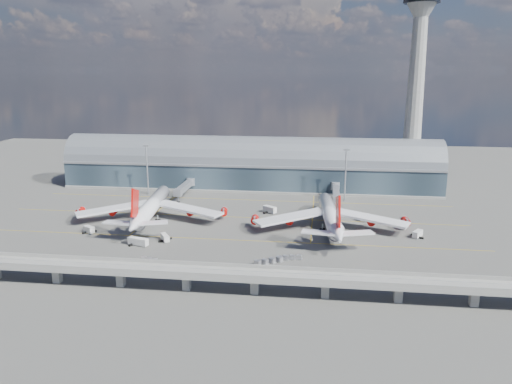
# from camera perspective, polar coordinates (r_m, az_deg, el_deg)

# --- Properties ---
(ground) EXTENTS (500.00, 500.00, 0.00)m
(ground) POSITION_cam_1_polar(r_m,az_deg,el_deg) (199.57, -3.79, -4.48)
(ground) COLOR #474744
(ground) RESTS_ON ground
(taxi_lines) EXTENTS (200.00, 80.12, 0.01)m
(taxi_lines) POSITION_cam_1_polar(r_m,az_deg,el_deg) (220.30, -2.68, -2.70)
(taxi_lines) COLOR gold
(taxi_lines) RESTS_ON ground
(terminal) EXTENTS (200.00, 30.00, 28.00)m
(terminal) POSITION_cam_1_polar(r_m,az_deg,el_deg) (271.34, -0.66, 2.90)
(terminal) COLOR #212D38
(terminal) RESTS_ON ground
(control_tower) EXTENTS (19.00, 19.00, 103.00)m
(control_tower) POSITION_cam_1_polar(r_m,az_deg,el_deg) (273.31, 17.75, 10.86)
(control_tower) COLOR gray
(control_tower) RESTS_ON ground
(guideway) EXTENTS (220.00, 8.50, 7.20)m
(guideway) POSITION_cam_1_polar(r_m,az_deg,el_deg) (147.55, -7.98, -9.11)
(guideway) COLOR gray
(guideway) RESTS_ON ground
(floodlight_mast_left) EXTENTS (3.00, 0.70, 25.70)m
(floodlight_mast_left) POSITION_cam_1_polar(r_m,az_deg,el_deg) (260.83, -12.34, 2.66)
(floodlight_mast_left) COLOR gray
(floodlight_mast_left) RESTS_ON ground
(floodlight_mast_right) EXTENTS (3.00, 0.70, 25.70)m
(floodlight_mast_right) POSITION_cam_1_polar(r_m,az_deg,el_deg) (246.08, 10.19, 2.11)
(floodlight_mast_right) COLOR gray
(floodlight_mast_right) RESTS_ON ground
(airliner_left) EXTENTS (64.91, 68.26, 20.80)m
(airliner_left) POSITION_cam_1_polar(r_m,az_deg,el_deg) (215.85, -11.94, -1.70)
(airliner_left) COLOR white
(airliner_left) RESTS_ON ground
(airliner_right) EXTENTS (63.94, 66.85, 21.20)m
(airliner_right) POSITION_cam_1_polar(r_m,az_deg,el_deg) (201.56, 8.49, -2.78)
(airliner_right) COLOR white
(airliner_right) RESTS_ON ground
(jet_bridge_left) EXTENTS (4.40, 28.00, 7.25)m
(jet_bridge_left) POSITION_cam_1_polar(r_m,az_deg,el_deg) (254.76, -8.10, 0.64)
(jet_bridge_left) COLOR gray
(jet_bridge_left) RESTS_ON ground
(jet_bridge_right) EXTENTS (4.40, 32.00, 7.25)m
(jet_bridge_right) POSITION_cam_1_polar(r_m,az_deg,el_deg) (243.99, 9.12, 0.02)
(jet_bridge_right) COLOR gray
(jet_bridge_right) RESTS_ON ground
(service_truck_0) EXTENTS (4.91, 6.09, 2.48)m
(service_truck_0) POSITION_cam_1_polar(r_m,az_deg,el_deg) (190.72, -10.37, -5.15)
(service_truck_0) COLOR silver
(service_truck_0) RESTS_ON ground
(service_truck_1) EXTENTS (5.20, 4.37, 2.76)m
(service_truck_1) POSITION_cam_1_polar(r_m,az_deg,el_deg) (207.12, -18.54, -4.10)
(service_truck_1) COLOR silver
(service_truck_1) RESTS_ON ground
(service_truck_2) EXTENTS (8.13, 4.47, 2.83)m
(service_truck_2) POSITION_cam_1_polar(r_m,az_deg,el_deg) (187.84, -13.32, -5.53)
(service_truck_2) COLOR silver
(service_truck_2) RESTS_ON ground
(service_truck_3) EXTENTS (4.70, 5.78, 2.66)m
(service_truck_3) POSITION_cam_1_polar(r_m,az_deg,el_deg) (201.17, 17.97, -4.59)
(service_truck_3) COLOR silver
(service_truck_3) RESTS_ON ground
(service_truck_4) EXTENTS (3.67, 5.21, 2.75)m
(service_truck_4) POSITION_cam_1_polar(r_m,az_deg,el_deg) (217.28, 12.31, -2.87)
(service_truck_4) COLOR silver
(service_truck_4) RESTS_ON ground
(service_truck_5) EXTENTS (6.53, 5.70, 3.06)m
(service_truck_5) POSITION_cam_1_polar(r_m,az_deg,el_deg) (223.75, 1.59, -2.02)
(service_truck_5) COLOR silver
(service_truck_5) RESTS_ON ground
(cargo_train_0) EXTENTS (6.73, 3.45, 1.48)m
(cargo_train_0) POSITION_cam_1_polar(r_m,az_deg,el_deg) (171.16, -12.06, -7.64)
(cargo_train_0) COLOR gray
(cargo_train_0) RESTS_ON ground
(cargo_train_1) EXTENTS (9.05, 3.24, 1.49)m
(cargo_train_1) POSITION_cam_1_polar(r_m,az_deg,el_deg) (170.00, 3.81, -7.50)
(cargo_train_1) COLOR gray
(cargo_train_1) RESTS_ON ground
(cargo_train_2) EXTENTS (9.74, 6.73, 1.73)m
(cargo_train_2) POSITION_cam_1_polar(r_m,az_deg,el_deg) (166.38, 1.43, -7.91)
(cargo_train_2) COLOR gray
(cargo_train_2) RESTS_ON ground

